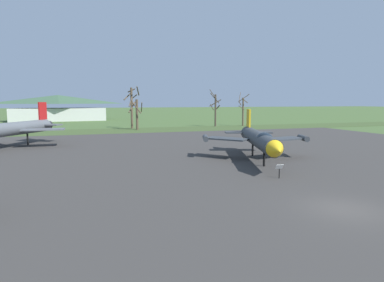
# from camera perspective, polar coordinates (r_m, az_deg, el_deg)

# --- Properties ---
(ground_plane) EXTENTS (600.00, 600.00, 0.00)m
(ground_plane) POSITION_cam_1_polar(r_m,az_deg,el_deg) (20.16, 24.75, -10.76)
(ground_plane) COLOR #425B2D
(asphalt_apron) EXTENTS (74.92, 58.44, 0.05)m
(asphalt_apron) POSITION_cam_1_polar(r_m,az_deg,el_deg) (34.69, 4.72, -2.87)
(asphalt_apron) COLOR #383533
(asphalt_apron) RESTS_ON ground
(grass_verge_strip) EXTENTS (134.92, 12.00, 0.06)m
(grass_verge_strip) POSITION_cam_1_polar(r_m,az_deg,el_deg) (68.29, -6.80, 1.92)
(grass_verge_strip) COLOR #3B4F26
(grass_verge_strip) RESTS_ON ground
(jet_fighter_front_left) EXTENTS (11.04, 15.19, 4.98)m
(jet_fighter_front_left) POSITION_cam_1_polar(r_m,az_deg,el_deg) (32.89, 11.45, 0.34)
(jet_fighter_front_left) COLOR #33383D
(jet_fighter_front_left) RESTS_ON ground
(info_placard_front_left) EXTENTS (0.60, 0.31, 1.13)m
(info_placard_front_left) POSITION_cam_1_polar(r_m,az_deg,el_deg) (26.03, 14.87, -4.81)
(info_placard_front_left) COLOR black
(info_placard_front_left) RESTS_ON ground
(jet_fighter_front_right) EXTENTS (11.68, 16.42, 5.77)m
(jet_fighter_front_right) POSITION_cam_1_polar(r_m,az_deg,el_deg) (46.54, -29.37, 1.79)
(jet_fighter_front_right) COLOR #565B60
(jet_fighter_front_right) RESTS_ON ground
(bare_tree_far_left) EXTENTS (3.55, 3.53, 9.04)m
(bare_tree_far_left) POSITION_cam_1_polar(r_m,az_deg,el_deg) (71.98, -10.34, 6.14)
(bare_tree_far_left) COLOR brown
(bare_tree_far_left) RESTS_ON ground
(bare_tree_left_of_center) EXTENTS (2.95, 2.93, 6.70)m
(bare_tree_left_of_center) POSITION_cam_1_polar(r_m,az_deg,el_deg) (68.67, -9.64, 4.97)
(bare_tree_left_of_center) COLOR brown
(bare_tree_left_of_center) RESTS_ON ground
(bare_tree_center) EXTENTS (3.30, 3.34, 8.62)m
(bare_tree_center) POSITION_cam_1_polar(r_m,az_deg,el_deg) (77.25, 4.05, 5.68)
(bare_tree_center) COLOR #42382D
(bare_tree_center) RESTS_ON ground
(bare_tree_right_of_center) EXTENTS (3.12, 2.99, 8.03)m
(bare_tree_right_of_center) POSITION_cam_1_polar(r_m,az_deg,el_deg) (79.91, 8.78, 5.42)
(bare_tree_right_of_center) COLOR brown
(bare_tree_right_of_center) RESTS_ON ground
(visitor_building) EXTENTS (28.87, 14.03, 7.77)m
(visitor_building) POSITION_cam_1_polar(r_m,az_deg,el_deg) (108.29, -22.11, 5.32)
(visitor_building) COLOR beige
(visitor_building) RESTS_ON ground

